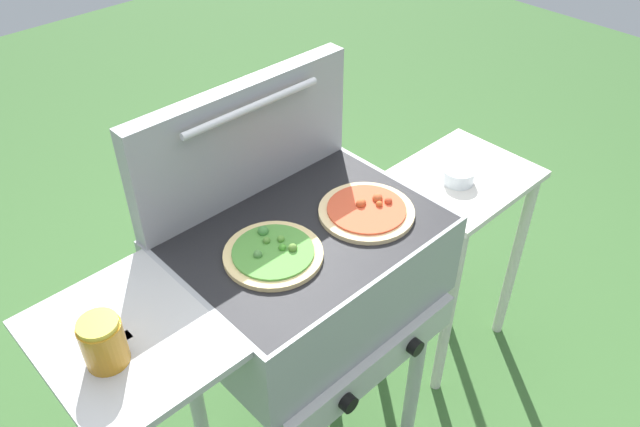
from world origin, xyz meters
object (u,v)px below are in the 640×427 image
object	(u,v)px
grill	(303,276)
prep_table	(454,227)
topping_bowl_near	(458,176)
pizza_veggie	(273,253)
pizza_pepperoni	(367,210)
sauce_jar	(103,342)

from	to	relation	value
grill	prep_table	bearing A→B (deg)	0.37
grill	topping_bowl_near	size ratio (longest dim) A/B	9.81
pizza_veggie	grill	bearing A→B (deg)	9.55
grill	prep_table	xyz separation A→B (m)	(0.67, 0.00, -0.23)
pizza_pepperoni	sauce_jar	xyz separation A→B (m)	(-0.68, 0.03, 0.04)
prep_table	topping_bowl_near	distance (m)	0.23
prep_table	topping_bowl_near	bearing A→B (deg)	-165.45
grill	sauce_jar	size ratio (longest dim) A/B	9.08
topping_bowl_near	grill	bearing A→B (deg)	179.46
pizza_pepperoni	sauce_jar	world-z (taller)	sauce_jar
pizza_veggie	prep_table	size ratio (longest dim) A/B	0.31
grill	sauce_jar	world-z (taller)	sauce_jar
topping_bowl_near	sauce_jar	bearing A→B (deg)	-178.94
pizza_pepperoni	sauce_jar	distance (m)	0.68
sauce_jar	prep_table	world-z (taller)	sauce_jar
sauce_jar	prep_table	distance (m)	1.26
pizza_pepperoni	prep_table	distance (m)	0.64
pizza_pepperoni	grill	bearing A→B (deg)	161.26
pizza_veggie	sauce_jar	bearing A→B (deg)	-178.60
prep_table	pizza_veggie	bearing A→B (deg)	-178.41
prep_table	grill	bearing A→B (deg)	-179.63
prep_table	pizza_pepperoni	bearing A→B (deg)	-173.23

